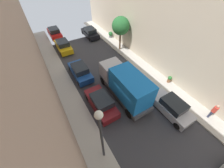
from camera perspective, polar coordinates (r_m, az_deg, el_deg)
The scene contains 15 objects.
ground at distance 13.82m, azimuth 7.58°, elevation -8.03°, with size 32.00×32.00×0.00m, color #38383D.
sidewalk_left at distance 12.53m, azimuth -11.99°, elevation -17.21°, with size 2.00×44.00×0.15m, color #B7B2A8.
sidewalk_right at distance 16.48m, azimuth 21.70°, elevation -0.17°, with size 2.00×44.00×0.15m, color #B7B2A8.
parked_car_left_2 at distance 12.85m, azimuth -4.64°, elevation -8.05°, with size 1.78×4.20×1.57m.
parked_car_left_3 at distance 16.51m, azimuth -13.51°, elevation 5.36°, with size 1.78×4.20×1.57m.
parked_car_left_4 at distance 22.32m, azimuth -20.23°, elevation 15.15°, with size 1.78×4.20×1.57m.
parked_car_left_5 at distance 27.05m, azimuth -23.47°, elevation 19.54°, with size 1.78×4.20×1.57m.
parked_car_right_1 at distance 13.71m, azimuth 24.11°, elevation -8.90°, with size 1.78×4.20×1.57m.
parked_car_right_2 at distance 25.38m, azimuth -9.38°, elevation 20.90°, with size 1.78×4.20×1.57m.
delivery_truck at distance 12.96m, azimuth 5.70°, elevation -0.27°, with size 2.26×6.60×3.38m.
pedestrian at distance 14.87m, azimuth 37.55°, elevation -9.12°, with size 0.40×0.36×1.72m.
street_tree_1 at distance 19.85m, azimuth 3.76°, elevation 23.63°, with size 2.45×2.45×4.78m.
potted_plant_1 at distance 24.64m, azimuth -0.63°, elevation 20.61°, with size 0.71×0.71×0.98m.
potted_plant_3 at distance 16.57m, azimuth 23.49°, elevation 2.00°, with size 0.44×0.44×0.84m.
lamp_post at distance 7.79m, azimuth -4.75°, elevation -20.03°, with size 0.44×0.44×5.81m.
Camera 1 is at (-5.74, -6.07, 11.01)m, focal length 21.26 mm.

